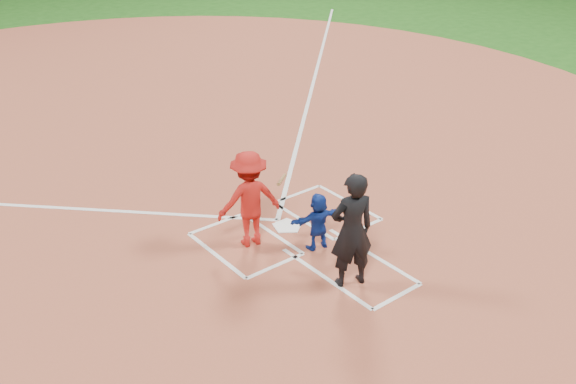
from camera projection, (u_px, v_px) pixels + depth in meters
ground at (287, 227)px, 12.07m from camera, size 120.00×120.00×0.00m
home_plate_dirt at (140, 133)px, 16.24m from camera, size 28.00×28.00×0.01m
home_plate at (287, 226)px, 12.06m from camera, size 0.60×0.60×0.02m
catcher at (318, 221)px, 11.18m from camera, size 1.02×0.49×1.06m
umpire at (352, 231)px, 10.01m from camera, size 0.83×0.68×1.97m
chalk_markings at (154, 141)px, 15.74m from camera, size 28.35×17.32×0.01m
batter_at_plate at (249, 199)px, 11.15m from camera, size 1.56×0.93×1.77m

